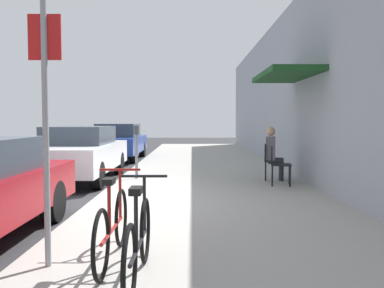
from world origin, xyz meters
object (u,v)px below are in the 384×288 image
bicycle_0 (140,242)px  seated_patron_1 (275,151)px  bicycle_1 (114,227)px  cafe_chair_0 (279,163)px  street_sign (48,113)px  parked_car_2 (120,141)px  cafe_chair_1 (272,159)px  parked_car_1 (81,152)px  parking_meter (138,148)px

bicycle_0 → seated_patron_1: bearing=69.1°
bicycle_1 → cafe_chair_0: bearing=61.5°
street_sign → bicycle_1: bearing=12.4°
parked_car_2 → seated_patron_1: 8.09m
street_sign → seated_patron_1: street_sign is taller
cafe_chair_1 → cafe_chair_0: bearing=-90.0°
street_sign → cafe_chair_1: bearing=60.8°
parked_car_2 → cafe_chair_0: parked_car_2 is taller
cafe_chair_0 → street_sign: bearing=-123.0°
bicycle_0 → seated_patron_1: size_ratio=1.33×
street_sign → bicycle_0: 1.56m
cafe_chair_0 → parked_car_2: bearing=123.5°
parked_car_2 → bicycle_0: bearing=-79.2°
parked_car_2 → seated_patron_1: bearing=-52.9°
bicycle_1 → seated_patron_1: size_ratio=1.33×
street_sign → parked_car_1: bearing=102.7°
bicycle_1 → parked_car_1: bearing=107.9°
bicycle_1 → seated_patron_1: bearing=64.5°
parking_meter → street_sign: street_sign is taller
parked_car_1 → bicycle_1: parked_car_1 is taller
cafe_chair_0 → cafe_chair_1: size_ratio=1.00×
parked_car_1 → bicycle_0: parked_car_1 is taller
cafe_chair_0 → cafe_chair_1: same height
parked_car_2 → bicycle_0: 13.04m
parked_car_1 → seated_patron_1: 4.94m
parked_car_1 → cafe_chair_0: bearing=-17.8°
bicycle_1 → cafe_chair_1: (2.71, 5.82, 0.14)m
cafe_chair_1 → seated_patron_1: bearing=-9.5°
parking_meter → bicycle_1: 6.12m
street_sign → cafe_chair_1: street_sign is taller
bicycle_0 → cafe_chair_1: bicycle_0 is taller
parking_meter → bicycle_1: bearing=-84.7°
parked_car_2 → cafe_chair_1: size_ratio=5.06×
parked_car_2 → street_sign: 12.51m
parking_meter → street_sign: (-0.05, -6.21, 0.75)m
parking_meter → street_sign: bearing=-90.5°
cafe_chair_0 → seated_patron_1: size_ratio=0.67×
seated_patron_1 → bicycle_0: bearing=-110.9°
parked_car_1 → street_sign: street_sign is taller
parked_car_1 → bicycle_0: 7.49m
street_sign → bicycle_1: 1.32m
parked_car_2 → cafe_chair_0: 8.73m
bicycle_1 → seated_patron_1: seated_patron_1 is taller
parked_car_2 → parking_meter: 6.37m
bicycle_0 → cafe_chair_1: 6.79m
parking_meter → seated_patron_1: (3.33, -0.27, -0.07)m
parked_car_1 → seated_patron_1: (4.88, -0.72, 0.08)m
parked_car_1 → seated_patron_1: size_ratio=3.41×
bicycle_0 → bicycle_1: (-0.34, 0.55, 0.00)m
cafe_chair_1 → parked_car_1: bearing=171.6°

